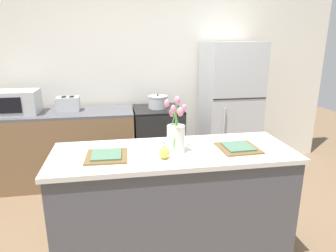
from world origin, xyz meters
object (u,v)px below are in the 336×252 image
at_px(cooking_pot, 158,102).
at_px(microwave, 17,102).
at_px(plate_setting_left, 107,156).
at_px(flower_vase, 176,135).
at_px(pear_figurine, 164,152).
at_px(toaster, 68,104).
at_px(refrigerator, 229,110).
at_px(plate_setting_right, 238,148).
at_px(stove_range, 158,142).

distance_m(cooking_pot, microwave, 1.65).
xyz_separation_m(plate_setting_left, microwave, (-1.06, 1.64, 0.09)).
xyz_separation_m(flower_vase, plate_setting_left, (-0.50, -0.01, -0.12)).
height_order(pear_figurine, toaster, toaster).
height_order(cooking_pot, microwave, microwave).
bearing_deg(refrigerator, toaster, 178.68).
bearing_deg(plate_setting_left, plate_setting_right, 0.00).
distance_m(stove_range, refrigerator, 1.03).
xyz_separation_m(plate_setting_left, plate_setting_right, (0.98, 0.00, 0.00)).
relative_size(plate_setting_left, toaster, 1.06).
height_order(stove_range, pear_figurine, pear_figurine).
xyz_separation_m(refrigerator, plate_setting_right, (-0.56, -1.64, 0.10)).
bearing_deg(pear_figurine, toaster, 116.51).
bearing_deg(refrigerator, plate_setting_left, -133.14).
bearing_deg(cooking_pot, toaster, 178.06).
distance_m(refrigerator, cooking_pot, 0.96).
xyz_separation_m(plate_setting_right, toaster, (-1.47, 1.69, 0.04)).
height_order(refrigerator, microwave, refrigerator).
xyz_separation_m(toaster, microwave, (-0.57, -0.05, 0.05)).
height_order(pear_figurine, cooking_pot, cooking_pot).
xyz_separation_m(pear_figurine, cooking_pot, (0.20, 1.75, -0.01)).
xyz_separation_m(stove_range, pear_figurine, (-0.19, -1.74, 0.54)).
distance_m(stove_range, microwave, 1.75).
height_order(stove_range, refrigerator, refrigerator).
bearing_deg(microwave, pear_figurine, -50.04).
bearing_deg(flower_vase, pear_figurine, -133.73).
height_order(refrigerator, plate_setting_right, refrigerator).
relative_size(toaster, microwave, 0.58).
bearing_deg(pear_figurine, plate_setting_left, 166.26).
xyz_separation_m(flower_vase, cooking_pot, (0.09, 1.64, -0.09)).
xyz_separation_m(stove_range, plate_setting_left, (-0.59, -1.64, 0.50)).
bearing_deg(refrigerator, microwave, -179.97).
height_order(stove_range, cooking_pot, cooking_pot).
height_order(pear_figurine, plate_setting_right, pear_figurine).
bearing_deg(plate_setting_left, stove_range, 70.25).
distance_m(stove_range, plate_setting_right, 1.76).
bearing_deg(toaster, plate_setting_right, -48.89).
bearing_deg(plate_setting_right, flower_vase, 178.66).
bearing_deg(plate_setting_left, cooking_pot, 70.29).
bearing_deg(pear_figurine, stove_range, 83.65).
xyz_separation_m(plate_setting_left, cooking_pot, (0.59, 1.65, 0.03)).
relative_size(plate_setting_right, toaster, 1.06).
bearing_deg(plate_setting_left, pear_figurine, -13.74).
relative_size(refrigerator, flower_vase, 4.20).
bearing_deg(toaster, microwave, -175.12).
xyz_separation_m(stove_range, toaster, (-1.08, 0.05, 0.54)).
xyz_separation_m(refrigerator, toaster, (-2.03, 0.05, 0.14)).
bearing_deg(microwave, refrigerator, 0.03).
bearing_deg(plate_setting_right, toaster, 131.11).
bearing_deg(toaster, refrigerator, -1.32).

